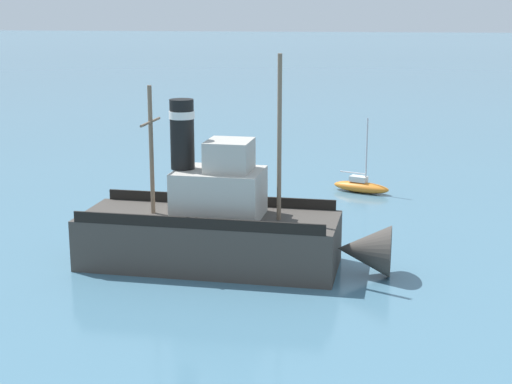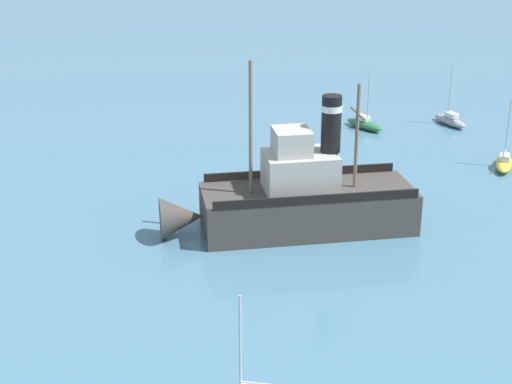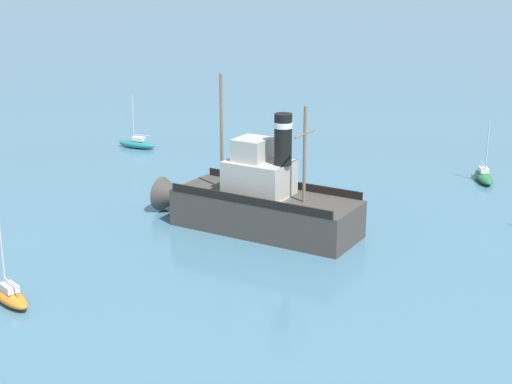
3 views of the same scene
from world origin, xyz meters
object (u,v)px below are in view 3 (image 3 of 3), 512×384
at_px(old_tugboat, 258,202).
at_px(sailboat_orange, 9,295).
at_px(sailboat_teal, 137,144).
at_px(sailboat_green, 484,176).

bearing_deg(old_tugboat, sailboat_orange, 157.46).
distance_m(old_tugboat, sailboat_teal, 24.50).
xyz_separation_m(old_tugboat, sailboat_teal, (14.64, 19.60, -1.40)).
height_order(old_tugboat, sailboat_orange, old_tugboat).
distance_m(sailboat_orange, sailboat_green, 37.66).
xyz_separation_m(sailboat_teal, sailboat_green, (3.15, -30.52, 0.00)).
distance_m(sailboat_orange, sailboat_teal, 32.97).
height_order(sailboat_orange, sailboat_teal, same).
bearing_deg(sailboat_teal, sailboat_orange, -156.55).
relative_size(old_tugboat, sailboat_teal, 2.98).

